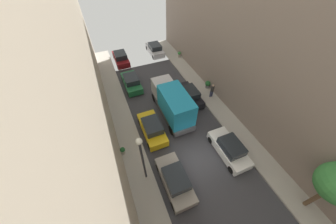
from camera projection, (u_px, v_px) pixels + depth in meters
ground at (197, 158)px, 15.40m from camera, size 32.00×32.00×0.00m
sidewalk_left at (142, 180)px, 14.03m from camera, size 2.00×44.00×0.15m
sidewalk_right at (244, 139)px, 16.65m from camera, size 2.00×44.00×0.15m
building_left at (16, 127)px, 6.71m from camera, size 6.00×44.00×17.39m
parked_car_left_2 at (175, 180)px, 13.37m from camera, size 1.78×4.20×1.57m
parked_car_left_3 at (152, 128)px, 16.74m from camera, size 1.78×4.20×1.57m
parked_car_left_4 at (132, 82)px, 21.63m from camera, size 1.78×4.20×1.57m
parked_car_left_5 at (121, 58)px, 25.48m from camera, size 1.78×4.20×1.57m
parked_car_right_1 at (229, 149)px, 15.23m from camera, size 1.78×4.20×1.57m
parked_car_right_2 at (189, 95)px, 20.01m from camera, size 1.78×4.20×1.57m
parked_car_right_3 at (155, 49)px, 27.27m from camera, size 1.78×4.20×1.57m
delivery_truck at (172, 103)px, 17.61m from camera, size 2.26×6.60×3.38m
pedestrian at (212, 90)px, 20.02m from camera, size 0.40×0.36×1.72m
potted_plant_0 at (208, 84)px, 21.45m from camera, size 0.64×0.64×0.92m
potted_plant_1 at (123, 150)px, 15.32m from camera, size 0.44×0.44×0.72m
potted_plant_3 at (179, 54)px, 26.53m from camera, size 0.46×0.46×0.82m
lamp_post at (142, 154)px, 11.66m from camera, size 0.44×0.44×5.14m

